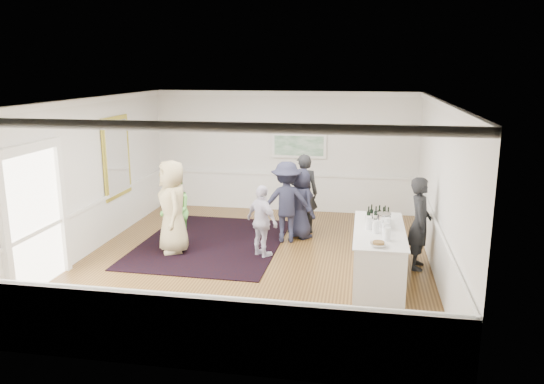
% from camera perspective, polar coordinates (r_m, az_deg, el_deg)
% --- Properties ---
extents(floor, '(8.00, 8.00, 0.00)m').
position_cam_1_polar(floor, '(10.75, -1.96, -7.41)').
color(floor, brown).
rests_on(floor, ground).
extents(ceiling, '(7.00, 8.00, 0.02)m').
position_cam_1_polar(ceiling, '(10.07, -2.11, 9.88)').
color(ceiling, white).
rests_on(ceiling, wall_back).
extents(wall_left, '(0.02, 8.00, 3.20)m').
position_cam_1_polar(wall_left, '(11.53, -19.32, 1.54)').
color(wall_left, white).
rests_on(wall_left, floor).
extents(wall_right, '(0.02, 8.00, 3.20)m').
position_cam_1_polar(wall_right, '(10.18, 17.63, 0.18)').
color(wall_right, white).
rests_on(wall_right, floor).
extents(wall_back, '(7.00, 0.02, 3.20)m').
position_cam_1_polar(wall_back, '(14.17, 1.33, 4.36)').
color(wall_back, white).
rests_on(wall_back, floor).
extents(wall_front, '(7.00, 0.02, 3.20)m').
position_cam_1_polar(wall_front, '(6.58, -9.30, -6.42)').
color(wall_front, white).
rests_on(wall_front, floor).
extents(wainscoting, '(7.00, 8.00, 1.00)m').
position_cam_1_polar(wainscoting, '(10.58, -1.98, -4.88)').
color(wainscoting, white).
rests_on(wainscoting, floor).
extents(mirror, '(0.05, 1.25, 1.85)m').
position_cam_1_polar(mirror, '(12.60, -16.35, 3.63)').
color(mirror, gold).
rests_on(mirror, wall_left).
extents(doorway, '(0.10, 1.78, 2.56)m').
position_cam_1_polar(doorway, '(9.97, -24.21, -1.73)').
color(doorway, white).
rests_on(doorway, wall_left).
extents(landscape_painting, '(1.44, 0.06, 0.66)m').
position_cam_1_polar(landscape_painting, '(14.03, 2.92, 5.00)').
color(landscape_painting, white).
rests_on(landscape_painting, wall_back).
extents(area_rug, '(3.08, 4.00, 0.02)m').
position_cam_1_polar(area_rug, '(11.85, -6.53, -5.44)').
color(area_rug, black).
rests_on(area_rug, floor).
extents(serving_table, '(0.91, 2.38, 0.97)m').
position_cam_1_polar(serving_table, '(9.87, 11.36, -6.60)').
color(serving_table, white).
rests_on(serving_table, floor).
extents(bartender, '(0.49, 0.69, 1.79)m').
position_cam_1_polar(bartender, '(10.51, 15.60, -3.26)').
color(bartender, black).
rests_on(bartender, floor).
extents(guest_tan, '(1.01, 1.14, 1.96)m').
position_cam_1_polar(guest_tan, '(11.17, -10.64, -1.57)').
color(guest_tan, tan).
rests_on(guest_tan, floor).
extents(guest_green, '(0.92, 0.98, 1.60)m').
position_cam_1_polar(guest_green, '(11.51, -10.40, -2.05)').
color(guest_green, '#5DB749').
rests_on(guest_green, floor).
extents(guest_lilac, '(0.91, 0.83, 1.49)m').
position_cam_1_polar(guest_lilac, '(10.76, -1.05, -3.18)').
color(guest_lilac, silver).
rests_on(guest_lilac, floor).
extents(guest_dark_a, '(1.27, 0.87, 1.81)m').
position_cam_1_polar(guest_dark_a, '(11.67, 1.56, -1.08)').
color(guest_dark_a, '#1E1F32').
rests_on(guest_dark_a, floor).
extents(guest_dark_b, '(0.73, 0.53, 1.86)m').
position_cam_1_polar(guest_dark_b, '(12.33, 3.38, -0.18)').
color(guest_dark_b, black).
rests_on(guest_dark_b, floor).
extents(guest_navy, '(0.91, 0.91, 1.60)m').
position_cam_1_polar(guest_navy, '(11.97, 3.09, -1.23)').
color(guest_navy, '#1E1F32').
rests_on(guest_navy, floor).
extents(wine_bottles, '(0.43, 0.23, 0.31)m').
position_cam_1_polar(wine_bottles, '(10.17, 11.42, -2.25)').
color(wine_bottles, black).
rests_on(wine_bottles, serving_table).
extents(juice_pitchers, '(0.45, 0.72, 0.24)m').
position_cam_1_polar(juice_pitchers, '(9.43, 11.63, -3.70)').
color(juice_pitchers, '#7AA23A').
rests_on(juice_pitchers, serving_table).
extents(ice_bucket, '(0.26, 0.26, 0.25)m').
position_cam_1_polar(ice_bucket, '(9.88, 11.94, -2.98)').
color(ice_bucket, silver).
rests_on(ice_bucket, serving_table).
extents(nut_bowl, '(0.28, 0.28, 0.07)m').
position_cam_1_polar(nut_bowl, '(8.80, 11.39, -5.50)').
color(nut_bowl, white).
rests_on(nut_bowl, serving_table).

